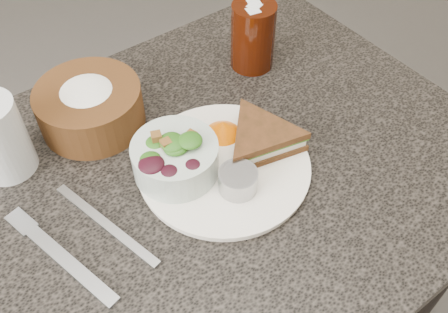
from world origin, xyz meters
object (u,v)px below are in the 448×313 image
dining_table (196,290)px  dressing_ramekin (238,181)px  bread_basket (89,101)px  cola_glass (253,33)px  dinner_plate (224,167)px  sandwich (261,138)px  salad_bowl (175,154)px

dining_table → dressing_ramekin: dressing_ramekin is taller
bread_basket → cola_glass: 0.32m
dinner_plate → dressing_ramekin: dressing_ramekin is taller
sandwich → salad_bowl: size_ratio=1.17×
salad_bowl → bread_basket: (-0.05, 0.18, -0.00)m
salad_bowl → bread_basket: bread_basket is taller
dining_table → bread_basket: (-0.05, 0.20, 0.42)m
salad_bowl → dressing_ramekin: 0.10m
sandwich → bread_basket: bearing=143.1°
sandwich → dressing_ramekin: 0.09m
dining_table → salad_bowl: salad_bowl is taller
dining_table → cola_glass: cola_glass is taller
salad_bowl → cola_glass: 0.30m
sandwich → cola_glass: (0.13, 0.19, 0.04)m
sandwich → dinner_plate: bearing=-171.5°
salad_bowl → dressing_ramekin: (0.05, -0.08, -0.02)m
dressing_ramekin → sandwich: bearing=29.0°
dinner_plate → cola_glass: size_ratio=1.93×
dinner_plate → bread_basket: bread_basket is taller
salad_bowl → cola_glass: (0.27, 0.15, 0.02)m
salad_bowl → dressing_ramekin: salad_bowl is taller
bread_basket → dinner_plate: bearing=-61.5°
dining_table → sandwich: bearing=-9.1°
salad_bowl → sandwich: bearing=-16.4°
dining_table → salad_bowl: 0.43m
dressing_ramekin → dinner_plate: bearing=77.3°
dinner_plate → cola_glass: 0.28m
dinner_plate → bread_basket: 0.25m
bread_basket → cola_glass: (0.32, -0.03, 0.02)m
dressing_ramekin → cola_glass: size_ratio=0.43×
dressing_ramekin → bread_basket: 0.29m
bread_basket → dressing_ramekin: bearing=-68.2°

